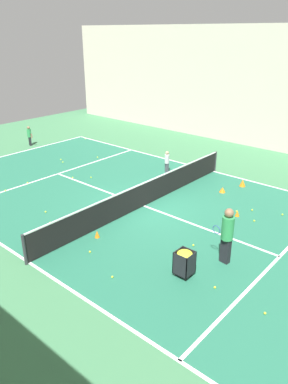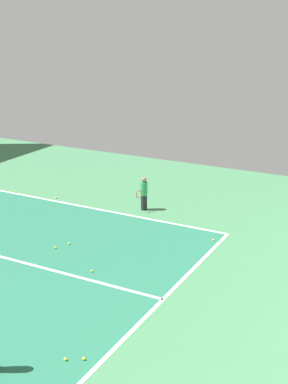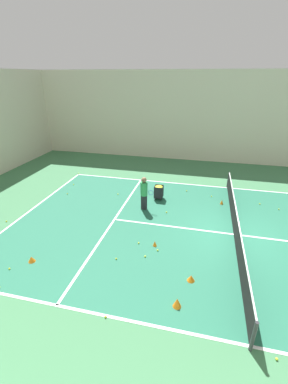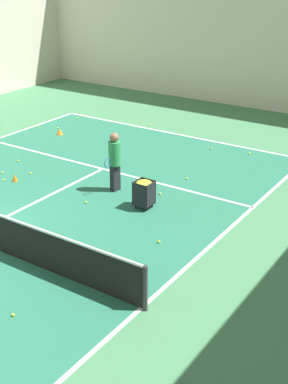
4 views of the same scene
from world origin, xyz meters
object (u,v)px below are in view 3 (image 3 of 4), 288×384
Objects in this scene: coach_at_net at (144,191)px; training_cone_0 at (155,243)px; ball_cart at (159,190)px; tennis_net at (236,224)px; training_cone_1 at (31,259)px.

training_cone_0 is at bearing -62.40° from coach_at_net.
ball_cart is 3.52× the size of training_cone_0.
tennis_net reaches higher than training_cone_1.
tennis_net is at bearing -63.35° from training_cone_0.
coach_at_net reaches higher than training_cone_0.
ball_cart is at bearing 8.42° from training_cone_0.
tennis_net is 47.29× the size of training_cone_0.
tennis_net is 8.70m from training_cone_1.
coach_at_net reaches higher than tennis_net.
tennis_net is 41.13× the size of training_cone_1.
tennis_net reaches higher than ball_cart.
tennis_net is 3.77m from training_cone_0.
training_cone_0 is (-4.53, -0.67, -0.46)m from ball_cart.
ball_cart is 3.06× the size of training_cone_1.
training_cone_0 is (-1.68, 3.35, -0.42)m from tennis_net.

